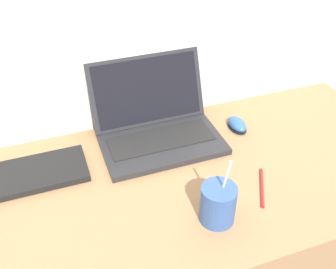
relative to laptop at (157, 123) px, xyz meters
name	(u,v)px	position (x,y,z in m)	size (l,w,h in m)	color
desk	(182,254)	(0.01, -0.22, -0.41)	(1.50, 0.66, 0.72)	#936D47
laptop	(157,123)	(0.00, 0.00, 0.00)	(0.38, 0.31, 0.24)	#232326
drink_cup	(218,203)	(0.03, -0.39, 0.00)	(0.09, 0.09, 0.21)	#33518C
computer_mouse	(237,125)	(0.27, -0.05, -0.04)	(0.06, 0.09, 0.03)	black
external_keyboard	(23,176)	(-0.43, -0.06, -0.05)	(0.37, 0.16, 0.02)	black
pen	(262,187)	(0.20, -0.33, -0.05)	(0.08, 0.14, 0.01)	#A51E1E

